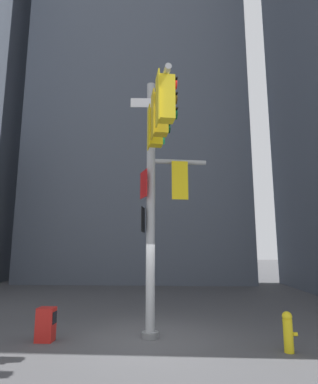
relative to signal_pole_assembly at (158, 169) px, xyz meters
name	(u,v)px	position (x,y,z in m)	size (l,w,h in m)	color
ground	(150,338)	(-0.25, 0.71, -4.51)	(120.00, 120.00, 0.00)	#474749
building_mid_block	(146,14)	(-2.42, 20.92, 22.16)	(16.35, 16.35, 53.34)	#4C5460
signal_pole_assembly	(158,169)	(0.00, 0.00, 0.00)	(2.24, 3.41, 7.42)	#9EA0A3
fire_hydrant	(288,331)	(3.08, -0.34, -4.03)	(0.33, 0.23, 0.92)	yellow
newspaper_box	(46,324)	(-2.96, 0.24, -4.08)	(0.45, 0.36, 0.85)	red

